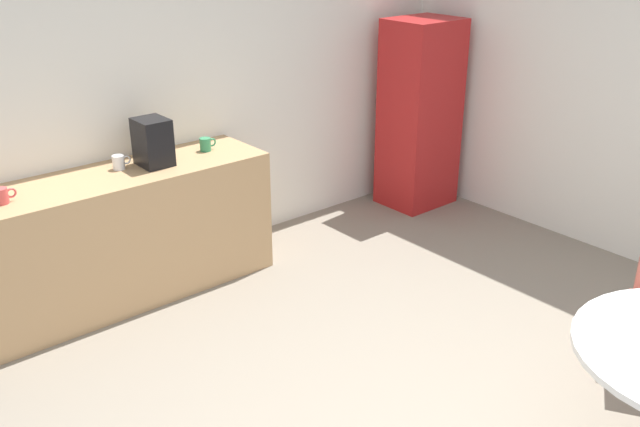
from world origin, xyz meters
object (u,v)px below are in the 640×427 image
Objects in this scene: mug_white at (206,144)px; coffee_maker at (153,142)px; mug_red at (2,196)px; locker_cabinet at (420,114)px; mug_green at (119,162)px.

mug_white is 0.44m from coffee_maker.
mug_red is at bearing -176.92° from coffee_maker.
locker_cabinet is 3.56m from mug_red.
mug_red is at bearing -171.04° from mug_green.
mug_green is at bearing 8.96° from mug_red.
mug_white is 1.00× the size of mug_red.
coffee_maker is at bearing 177.74° from locker_cabinet.
locker_cabinet is 5.19× the size of coffee_maker.
mug_green and mug_red have the same top height.
mug_green is 0.26m from coffee_maker.
coffee_maker is at bearing 3.08° from mug_red.
mug_white is at bearing -2.83° from mug_green.
mug_white is at bearing 5.08° from coffee_maker.
coffee_maker reaches higher than mug_green.
mug_green is 1.00× the size of mug_red.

